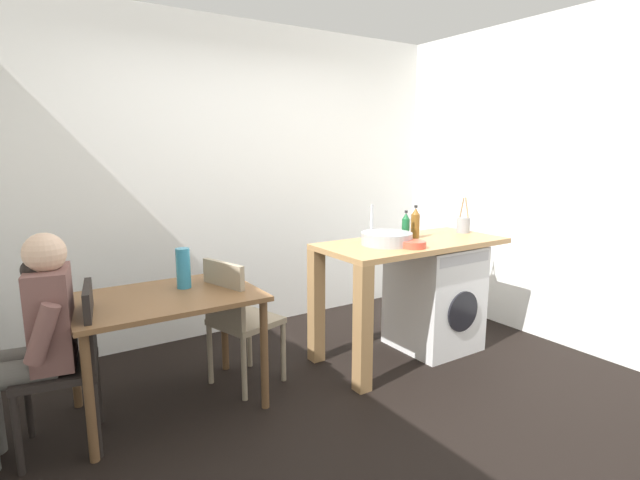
% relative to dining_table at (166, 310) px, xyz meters
% --- Properties ---
extents(ground_plane, '(5.46, 5.46, 0.00)m').
position_rel_dining_table_xyz_m(ground_plane, '(0.95, -0.63, -0.64)').
color(ground_plane, black).
extents(wall_back, '(4.60, 0.10, 2.70)m').
position_rel_dining_table_xyz_m(wall_back, '(0.95, 1.12, 0.71)').
color(wall_back, white).
rests_on(wall_back, ground_plane).
extents(wall_counter_side, '(0.10, 3.80, 2.70)m').
position_rel_dining_table_xyz_m(wall_counter_side, '(3.10, -0.63, 0.71)').
color(wall_counter_side, white).
rests_on(wall_counter_side, ground_plane).
extents(dining_table, '(1.10, 0.76, 0.74)m').
position_rel_dining_table_xyz_m(dining_table, '(0.00, 0.00, 0.00)').
color(dining_table, brown).
rests_on(dining_table, ground_plane).
extents(chair_person_seat, '(0.46, 0.46, 0.90)m').
position_rel_dining_table_xyz_m(chair_person_seat, '(-0.55, -0.11, -0.14)').
color(chair_person_seat, black).
rests_on(chair_person_seat, ground_plane).
extents(chair_opposite, '(0.50, 0.50, 0.90)m').
position_rel_dining_table_xyz_m(chair_opposite, '(0.48, 0.03, -0.14)').
color(chair_opposite, gray).
rests_on(chair_opposite, ground_plane).
extents(seated_person, '(0.53, 0.53, 1.20)m').
position_rel_dining_table_xyz_m(seated_person, '(-0.71, -0.09, 0.03)').
color(seated_person, '#595651').
rests_on(seated_person, ground_plane).
extents(kitchen_counter, '(1.50, 0.68, 0.92)m').
position_rel_dining_table_xyz_m(kitchen_counter, '(1.64, -0.20, 0.12)').
color(kitchen_counter, tan).
rests_on(kitchen_counter, ground_plane).
extents(washing_machine, '(0.60, 0.61, 0.86)m').
position_rel_dining_table_xyz_m(washing_machine, '(2.12, -0.20, -0.21)').
color(washing_machine, white).
rests_on(washing_machine, ground_plane).
extents(sink_basin, '(0.38, 0.38, 0.09)m').
position_rel_dining_table_xyz_m(sink_basin, '(1.59, -0.20, 0.32)').
color(sink_basin, '#9EA0A5').
rests_on(sink_basin, kitchen_counter).
extents(tap, '(0.02, 0.02, 0.28)m').
position_rel_dining_table_xyz_m(tap, '(1.59, -0.02, 0.42)').
color(tap, '#B2B2B7').
rests_on(tap, kitchen_counter).
extents(bottle_tall_green, '(0.06, 0.06, 0.23)m').
position_rel_dining_table_xyz_m(bottle_tall_green, '(1.83, -0.14, 0.38)').
color(bottle_tall_green, '#19592D').
rests_on(bottle_tall_green, kitchen_counter).
extents(bottle_squat_brown, '(0.07, 0.07, 0.26)m').
position_rel_dining_table_xyz_m(bottle_squat_brown, '(1.96, -0.11, 0.40)').
color(bottle_squat_brown, brown).
rests_on(bottle_squat_brown, kitchen_counter).
extents(mixing_bowl, '(0.18, 0.18, 0.05)m').
position_rel_dining_table_xyz_m(mixing_bowl, '(1.67, -0.40, 0.30)').
color(mixing_bowl, '#D84C38').
rests_on(mixing_bowl, kitchen_counter).
extents(utensil_crock, '(0.11, 0.11, 0.30)m').
position_rel_dining_table_xyz_m(utensil_crock, '(2.48, -0.15, 0.35)').
color(utensil_crock, gray).
rests_on(utensil_crock, kitchen_counter).
extents(vase, '(0.09, 0.09, 0.26)m').
position_rel_dining_table_xyz_m(vase, '(0.15, 0.10, 0.23)').
color(vase, teal).
rests_on(vase, dining_table).
extents(scissors, '(0.15, 0.06, 0.01)m').
position_rel_dining_table_xyz_m(scissors, '(1.80, -0.30, 0.28)').
color(scissors, '#B2B2B7').
rests_on(scissors, kitchen_counter).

